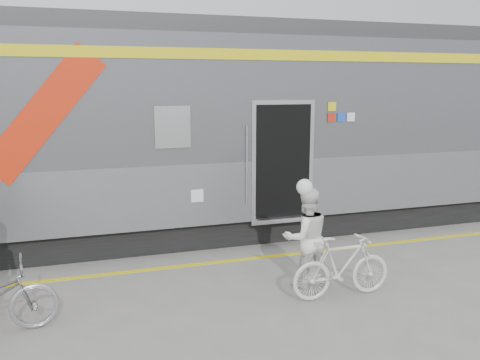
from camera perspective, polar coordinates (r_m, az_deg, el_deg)
name	(u,v)px	position (r m, az deg, el deg)	size (l,w,h in m)	color
ground	(220,323)	(6.62, -2.26, -15.80)	(90.00, 90.00, 0.00)	slate
train	(149,131)	(10.04, -10.21, 5.41)	(24.00, 3.17, 4.10)	black
safety_strip	(185,266)	(8.54, -6.22, -9.54)	(24.00, 0.12, 0.01)	gold
woman	(306,237)	(7.56, 7.41, -6.42)	(0.72, 0.56, 1.48)	white
bicycle_right	(342,267)	(7.32, 11.37, -9.53)	(0.42, 1.49, 0.90)	silver
helmet_woman	(307,180)	(7.35, 7.57, -0.02)	(0.24, 0.24, 0.24)	white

